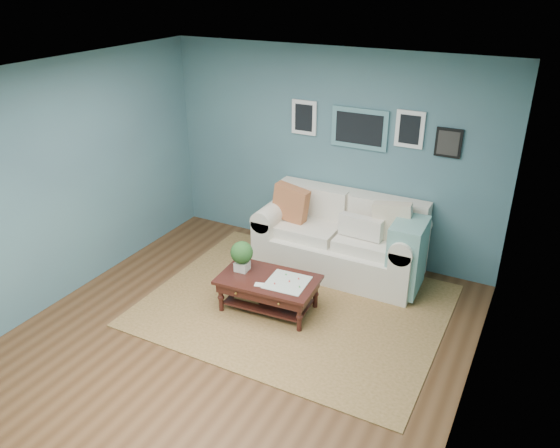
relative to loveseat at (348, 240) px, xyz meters
The scene contains 4 objects.
room_shell 2.23m from the loveseat, 103.37° to the right, with size 5.00×5.02×2.70m.
area_rug 1.14m from the loveseat, 102.19° to the right, with size 3.29×2.63×0.01m, color brown.
loveseat is the anchor object (origin of this frame).
coffee_table 1.34m from the loveseat, 112.73° to the right, with size 1.14×0.71×0.77m.
Camera 1 is at (2.56, -3.77, 3.54)m, focal length 35.00 mm.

